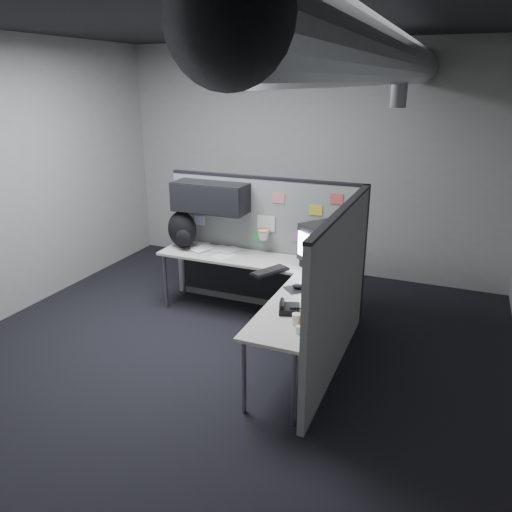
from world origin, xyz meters
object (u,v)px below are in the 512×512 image
at_px(keyboard, 270,271).
at_px(phone, 289,308).
at_px(desk, 264,279).
at_px(monitor, 324,246).
at_px(backpack, 182,230).

bearing_deg(keyboard, phone, -76.27).
relative_size(desk, phone, 9.33).
bearing_deg(desk, phone, -56.54).
bearing_deg(monitor, keyboard, -150.72).
bearing_deg(desk, keyboard, -42.07).
xyz_separation_m(desk, backpack, (-1.20, 0.31, 0.34)).
distance_m(keyboard, backpack, 1.38).
height_order(desk, backpack, backpack).
distance_m(keyboard, phone, 0.96).
xyz_separation_m(phone, backpack, (-1.80, 1.22, 0.19)).
bearing_deg(phone, desk, 114.25).
height_order(keyboard, phone, phone).
distance_m(monitor, phone, 1.22).
xyz_separation_m(desk, phone, (0.60, -0.91, 0.15)).
xyz_separation_m(keyboard, backpack, (-1.30, 0.40, 0.20)).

